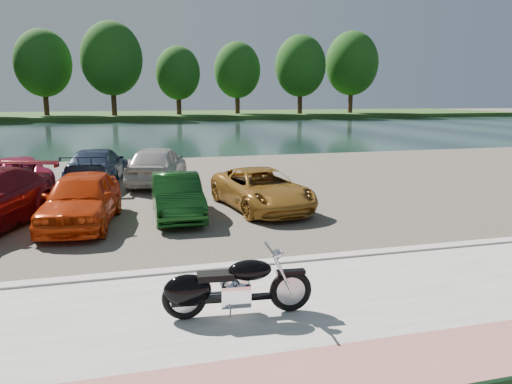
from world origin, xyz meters
TOP-DOWN VIEW (x-y plane):
  - ground at (0.00, 0.00)m, footprint 200.00×200.00m
  - promenade at (0.00, -1.00)m, footprint 60.00×6.00m
  - kerb at (0.00, 2.00)m, footprint 60.00×0.30m
  - parking_lot at (0.00, 11.00)m, footprint 60.00×18.00m
  - river at (0.00, 40.00)m, footprint 120.00×40.00m
  - far_bank at (0.00, 72.00)m, footprint 120.00×24.00m
  - far_trees at (4.36, 65.79)m, footprint 70.25×10.68m
  - motorcycle at (-1.05, -0.20)m, footprint 2.33×0.75m
  - car_4 at (-3.53, 6.35)m, footprint 2.25×4.39m
  - car_5 at (-1.00, 6.60)m, footprint 1.38×3.73m
  - car_6 at (1.59, 6.96)m, footprint 2.59×4.62m
  - car_10 at (-6.12, 12.19)m, footprint 3.12×4.83m
  - car_11 at (-3.38, 12.97)m, footprint 2.59×4.94m
  - car_12 at (-1.12, 12.10)m, footprint 2.93×4.80m

SIDE VIEW (x-z plane):
  - ground at x=0.00m, z-range 0.00..0.00m
  - river at x=0.00m, z-range 0.00..0.00m
  - parking_lot at x=0.00m, z-range 0.00..0.04m
  - promenade at x=0.00m, z-range 0.00..0.10m
  - kerb at x=0.00m, z-range 0.00..0.14m
  - far_bank at x=0.00m, z-range 0.00..0.60m
  - motorcycle at x=-1.05m, z-range 0.04..1.09m
  - car_5 at x=-1.00m, z-range 0.04..1.26m
  - car_6 at x=1.59m, z-range 0.04..1.26m
  - car_10 at x=-6.12m, z-range 0.04..1.28m
  - car_11 at x=-3.38m, z-range 0.04..1.41m
  - car_4 at x=-3.53m, z-range 0.04..1.47m
  - car_12 at x=-1.12m, z-range 0.04..1.57m
  - far_trees at x=4.36m, z-range 1.23..13.75m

